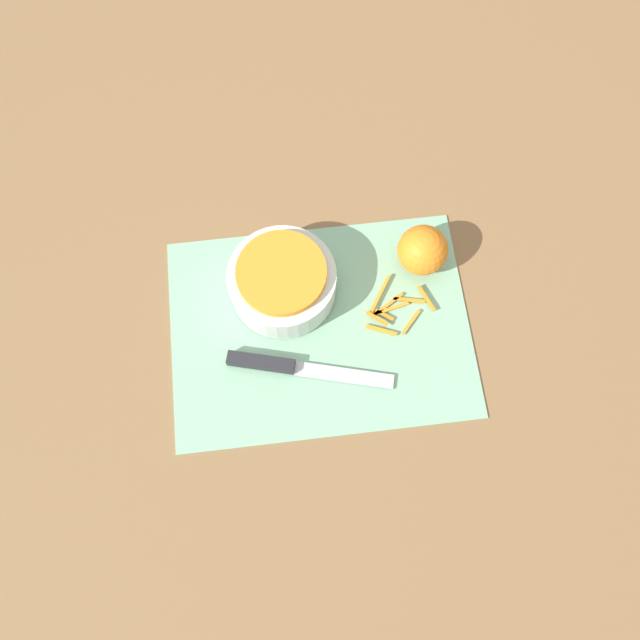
# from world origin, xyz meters

# --- Properties ---
(ground_plane) EXTENTS (4.00, 4.00, 0.00)m
(ground_plane) POSITION_xyz_m (0.00, 0.00, 0.00)
(ground_plane) COLOR olive
(cutting_board) EXTENTS (0.45, 0.33, 0.01)m
(cutting_board) POSITION_xyz_m (0.00, 0.00, 0.00)
(cutting_board) COLOR #84B793
(cutting_board) RESTS_ON ground_plane
(bowl_speckled) EXTENTS (0.16, 0.16, 0.07)m
(bowl_speckled) POSITION_xyz_m (-0.05, 0.07, 0.04)
(bowl_speckled) COLOR silver
(bowl_speckled) RESTS_ON cutting_board
(knife) EXTENTS (0.24, 0.08, 0.02)m
(knife) POSITION_xyz_m (-0.07, -0.06, 0.01)
(knife) COLOR #232328
(knife) RESTS_ON cutting_board
(orange_left) EXTENTS (0.08, 0.08, 0.08)m
(orange_left) POSITION_xyz_m (0.17, 0.09, 0.04)
(orange_left) COLOR orange
(orange_left) RESTS_ON cutting_board
(peel_pile) EXTENTS (0.11, 0.10, 0.01)m
(peel_pile) POSITION_xyz_m (0.11, 0.01, 0.01)
(peel_pile) COLOR orange
(peel_pile) RESTS_ON cutting_board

